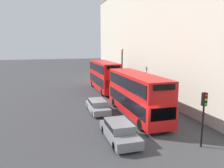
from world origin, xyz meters
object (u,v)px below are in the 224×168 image
at_px(car_dark_sedan, 119,130).
at_px(bus_second_in_queue, 104,75).
at_px(car_hatchback, 98,106).
at_px(traffic_light, 204,108).
at_px(bus_leading, 136,93).
at_px(pedestrian, 144,96).

bearing_deg(car_dark_sedan, bus_second_in_queue, 79.13).
distance_m(car_dark_sedan, car_hatchback, 7.20).
height_order(car_dark_sedan, traffic_light, traffic_light).
bearing_deg(bus_leading, pedestrian, 56.42).
bearing_deg(pedestrian, bus_leading, -123.58).
distance_m(car_dark_sedan, pedestrian, 11.03).
distance_m(bus_leading, traffic_light, 7.80).
xyz_separation_m(car_dark_sedan, traffic_light, (5.07, -2.71, 2.03)).
xyz_separation_m(car_hatchback, traffic_light, (5.07, -9.91, 2.08)).
relative_size(car_dark_sedan, pedestrian, 2.68).
distance_m(bus_leading, pedestrian, 5.29).
distance_m(bus_second_in_queue, car_dark_sedan, 18.11).
bearing_deg(bus_leading, car_dark_sedan, -124.77).
relative_size(bus_second_in_queue, traffic_light, 2.66).
bearing_deg(car_dark_sedan, bus_leading, 55.23).
bearing_deg(bus_second_in_queue, bus_leading, -90.00).
height_order(bus_second_in_queue, pedestrian, bus_second_in_queue).
bearing_deg(bus_leading, bus_second_in_queue, 90.00).
xyz_separation_m(bus_leading, bus_second_in_queue, (-0.00, 12.80, 0.12)).
bearing_deg(pedestrian, car_hatchback, -162.81).
height_order(bus_second_in_queue, traffic_light, bus_second_in_queue).
relative_size(bus_second_in_queue, car_dark_sedan, 2.16).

